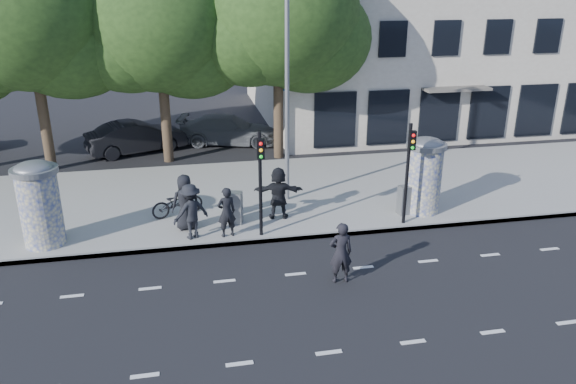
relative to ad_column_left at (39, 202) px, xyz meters
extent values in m
plane|color=black|center=(7.20, -4.50, -1.54)|extent=(120.00, 120.00, 0.00)
cube|color=gray|center=(7.20, 3.00, -1.46)|extent=(40.00, 8.00, 0.15)
cube|color=slate|center=(7.20, -0.95, -1.46)|extent=(40.00, 0.10, 0.16)
cube|color=silver|center=(7.20, -6.70, -1.53)|extent=(32.00, 0.12, 0.01)
cube|color=silver|center=(7.20, -3.10, -1.53)|extent=(32.00, 0.12, 0.01)
cylinder|color=beige|center=(0.00, 0.00, -0.24)|extent=(1.20, 1.20, 2.30)
cylinder|color=slate|center=(0.00, 0.00, 0.99)|extent=(1.36, 1.36, 0.16)
ellipsoid|color=slate|center=(0.00, 0.00, 1.07)|extent=(1.10, 1.10, 0.38)
cylinder|color=beige|center=(12.40, 0.20, -0.24)|extent=(1.20, 1.20, 2.30)
cylinder|color=slate|center=(12.40, 0.20, 0.99)|extent=(1.36, 1.36, 0.16)
ellipsoid|color=slate|center=(12.40, 0.20, 1.07)|extent=(1.10, 1.10, 0.38)
cylinder|color=black|center=(6.60, -0.65, 0.31)|extent=(0.11, 0.11, 3.40)
cube|color=black|center=(6.60, -0.83, 1.51)|extent=(0.22, 0.14, 0.62)
cylinder|color=black|center=(11.40, -0.65, 0.31)|extent=(0.11, 0.11, 3.40)
cube|color=black|center=(11.40, -0.83, 1.51)|extent=(0.22, 0.14, 0.62)
cylinder|color=slate|center=(8.00, 2.20, 2.61)|extent=(0.16, 0.16, 8.00)
cylinder|color=#38281C|center=(-1.30, 8.00, 0.82)|extent=(0.44, 0.44, 4.73)
ellipsoid|color=#1F3613|center=(-1.30, 8.00, 4.97)|extent=(7.20, 7.20, 6.12)
cylinder|color=#38281C|center=(3.70, 8.20, 0.67)|extent=(0.44, 0.44, 4.41)
ellipsoid|color=#1F3613|center=(3.70, 8.20, 4.54)|extent=(6.80, 6.80, 5.78)
cylinder|color=#38281C|center=(8.70, 7.80, 0.76)|extent=(0.44, 0.44, 4.59)
ellipsoid|color=#1F3613|center=(8.70, 7.80, 4.79)|extent=(7.00, 7.00, 5.95)
cube|color=#B0A593|center=(19.20, 15.50, 4.46)|extent=(20.00, 15.00, 12.00)
cube|color=black|center=(19.20, 7.95, 0.06)|extent=(18.00, 0.10, 2.60)
cube|color=#59544C|center=(17.20, 7.60, 1.36)|extent=(3.20, 0.90, 0.12)
cube|color=#194C8C|center=(9.70, 7.95, 1.66)|extent=(1.60, 0.06, 0.30)
imported|color=black|center=(4.30, 0.28, -0.47)|extent=(1.00, 0.77, 1.84)
imported|color=black|center=(5.53, -0.53, -0.57)|extent=(0.67, 0.51, 1.63)
imported|color=black|center=(4.44, -0.44, -0.50)|extent=(1.32, 1.05, 1.78)
imported|color=black|center=(7.39, 0.59, -0.49)|extent=(1.74, 0.86, 1.79)
imported|color=black|center=(8.31, -3.72, -0.66)|extent=(0.64, 0.42, 1.76)
imported|color=black|center=(4.02, 1.43, -0.91)|extent=(1.20, 1.92, 0.95)
cube|color=slate|center=(5.87, 0.45, -0.84)|extent=(0.61, 0.52, 1.09)
cube|color=slate|center=(11.74, 0.07, -0.88)|extent=(0.54, 0.43, 1.02)
imported|color=black|center=(2.25, 9.85, -0.78)|extent=(3.08, 4.85, 1.51)
imported|color=#5B5F63|center=(6.66, 10.50, -0.83)|extent=(3.07, 5.23, 1.42)
camera|label=1|loc=(4.29, -16.71, 6.31)|focal=35.00mm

